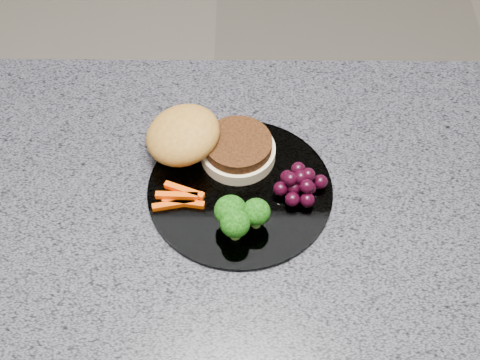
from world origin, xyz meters
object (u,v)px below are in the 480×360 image
at_px(grape_bunch, 300,184).
at_px(island_cabinet, 187,347).
at_px(burger, 203,142).
at_px(plate, 240,190).

bearing_deg(grape_bunch, island_cabinet, -171.55).
height_order(island_cabinet, burger, burger).
bearing_deg(plate, burger, 130.11).
height_order(island_cabinet, plate, plate).
height_order(island_cabinet, grape_bunch, grape_bunch).
relative_size(plate, burger, 1.35).
xyz_separation_m(plate, grape_bunch, (0.08, -0.00, 0.02)).
relative_size(burger, grape_bunch, 2.52).
bearing_deg(burger, plate, -46.30).
bearing_deg(burger, island_cabinet, -113.60).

